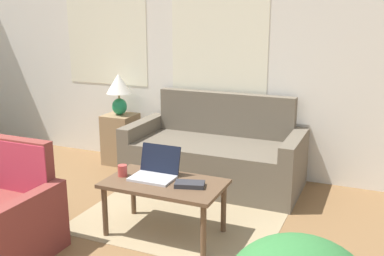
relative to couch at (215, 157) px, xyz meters
name	(u,v)px	position (x,y,z in m)	size (l,w,h in m)	color
wall_back	(167,53)	(-0.77, 0.44, 1.02)	(6.74, 0.06, 2.60)	white
rug	(193,205)	(0.03, -0.65, -0.28)	(1.71, 1.85, 0.01)	#9E8966
couch	(215,157)	(0.00, 0.00, 0.00)	(1.80, 0.84, 0.92)	#665B4C
side_table	(121,139)	(-1.26, 0.16, 0.01)	(0.35, 0.35, 0.59)	#937551
table_lamp	(119,89)	(-1.26, 0.16, 0.61)	(0.29, 0.29, 0.48)	#1E8451
coffee_table	(164,188)	(0.03, -1.24, 0.11)	(0.95, 0.54, 0.45)	brown
laptop	(155,171)	(-0.09, -1.17, 0.22)	(0.35, 0.30, 0.25)	#B7B7BC
cup_navy	(123,171)	(-0.35, -1.25, 0.21)	(0.08, 0.08, 0.09)	#B23D38
book_red	(190,184)	(0.25, -1.25, 0.18)	(0.25, 0.19, 0.04)	#2D2D33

